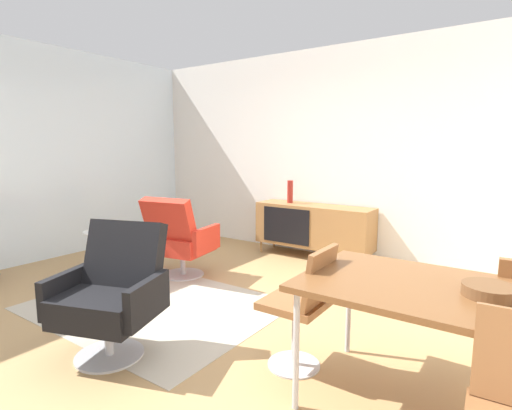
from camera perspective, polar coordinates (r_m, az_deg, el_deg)
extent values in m
plane|color=tan|center=(3.56, -5.47, -16.47)|extent=(8.32, 8.32, 0.00)
cube|color=white|center=(5.47, 12.35, 7.21)|extent=(6.80, 0.12, 2.80)
cube|color=silver|center=(5.84, -30.53, 6.31)|extent=(0.12, 5.60, 2.80)
cube|color=olive|center=(5.41, 8.26, -2.94)|extent=(1.60, 0.44, 0.56)
cube|color=black|center=(5.36, 4.31, -2.99)|extent=(0.70, 0.01, 0.48)
cylinder|color=olive|center=(5.71, 0.73, -5.95)|extent=(0.03, 0.03, 0.16)
cylinder|color=olive|center=(5.06, 14.88, -8.12)|extent=(0.03, 0.03, 0.16)
cylinder|color=olive|center=(5.99, 2.56, -5.28)|extent=(0.03, 0.03, 0.16)
cylinder|color=olive|center=(5.37, 16.14, -7.22)|extent=(0.03, 0.03, 0.16)
cylinder|color=maroon|center=(5.52, 4.92, 1.92)|extent=(0.08, 0.08, 0.31)
cube|color=brown|center=(2.38, 26.44, -11.39)|extent=(1.60, 0.90, 0.04)
cylinder|color=#B7B7BC|center=(2.39, 5.79, -20.11)|extent=(0.04, 0.04, 0.70)
cylinder|color=#B7B7BC|center=(3.04, 13.19, -13.91)|extent=(0.04, 0.04, 0.70)
cylinder|color=brown|center=(2.37, 30.52, -10.57)|extent=(0.26, 0.26, 0.06)
cube|color=brown|center=(2.76, 5.59, -13.84)|extent=(0.40, 0.40, 0.05)
cube|color=brown|center=(2.61, 9.17, -10.21)|extent=(0.09, 0.38, 0.38)
cylinder|color=#B7B7BC|center=(2.86, 5.52, -18.25)|extent=(0.04, 0.04, 0.42)
cylinder|color=#B7B7BC|center=(2.96, 5.46, -21.83)|extent=(0.36, 0.36, 0.01)
cube|color=red|center=(4.70, -10.53, -5.46)|extent=(0.69, 0.66, 0.20)
cube|color=red|center=(4.45, -12.42, -2.22)|extent=(0.64, 0.37, 0.51)
cube|color=red|center=(4.50, -7.12, -4.95)|extent=(0.15, 0.51, 0.28)
cube|color=red|center=(4.88, -13.74, -4.09)|extent=(0.15, 0.51, 0.28)
cylinder|color=#B7B7BC|center=(4.76, -10.46, -8.27)|extent=(0.06, 0.06, 0.28)
cylinder|color=#B7B7BC|center=(4.80, -10.41, -9.78)|extent=(0.48, 0.48, 0.02)
cube|color=black|center=(3.08, -20.63, -13.40)|extent=(0.75, 0.73, 0.20)
cube|color=black|center=(3.17, -18.36, -6.75)|extent=(0.66, 0.45, 0.51)
cube|color=black|center=(3.25, -25.51, -11.02)|extent=(0.22, 0.50, 0.28)
cube|color=black|center=(2.87, -15.24, -13.00)|extent=(0.22, 0.50, 0.28)
cylinder|color=#B7B7BC|center=(3.17, -20.40, -17.44)|extent=(0.06, 0.06, 0.28)
cylinder|color=#B7B7BC|center=(3.23, -20.27, -19.55)|extent=(0.48, 0.48, 0.02)
cylinder|color=white|center=(4.96, -21.09, -3.61)|extent=(0.44, 0.44, 0.02)
cylinder|color=white|center=(5.02, -20.93, -6.52)|extent=(0.05, 0.05, 0.50)
cone|color=white|center=(5.09, -20.79, -9.14)|extent=(0.32, 0.32, 0.02)
cylinder|color=#262628|center=(4.96, -21.11, -3.22)|extent=(0.20, 0.20, 0.05)
sphere|color=orange|center=(4.92, -20.88, -2.75)|extent=(0.07, 0.07, 0.07)
sphere|color=orange|center=(4.97, -20.72, -2.64)|extent=(0.07, 0.07, 0.07)
sphere|color=orange|center=(4.98, -21.47, -2.66)|extent=(0.07, 0.07, 0.07)
sphere|color=orange|center=(4.93, -21.51, -2.77)|extent=(0.07, 0.07, 0.07)
cube|color=#B7AD99|center=(3.99, -14.27, -13.80)|extent=(2.20, 1.70, 0.01)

